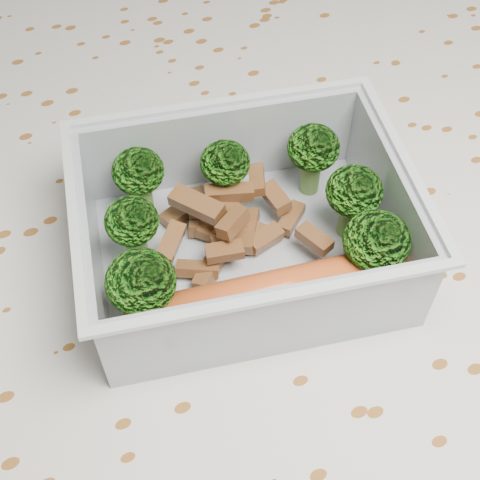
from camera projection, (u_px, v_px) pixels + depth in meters
name	position (u px, v px, depth m)	size (l,w,h in m)	color
dining_table	(244.00, 325.00, 0.50)	(1.40, 0.90, 0.75)	brown
tablecloth	(244.00, 288.00, 0.46)	(1.46, 0.96, 0.19)	silver
lunch_container	(245.00, 236.00, 0.41)	(0.22, 0.19, 0.07)	silver
broccoli_florets	(247.00, 211.00, 0.40)	(0.18, 0.14, 0.05)	#608C3F
meat_pile	(227.00, 222.00, 0.42)	(0.11, 0.09, 0.03)	brown
sausage	(269.00, 293.00, 0.38)	(0.17, 0.05, 0.03)	#D25421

